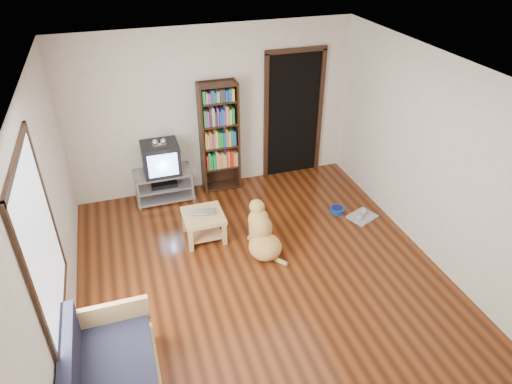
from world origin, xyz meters
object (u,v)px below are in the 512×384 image
object	(u,v)px
laptop	(203,214)
dog	(262,234)
coffee_table	(204,221)
dog_bowl	(337,210)
grey_rag	(362,217)
tv_stand	(164,184)
bookshelf	(219,132)
crt_tv	(161,157)

from	to	relation	value
laptop	dog	distance (m)	0.85
coffee_table	dog	xyz separation A→B (m)	(0.69, -0.51, -0.02)
dog_bowl	grey_rag	distance (m)	0.39
tv_stand	bookshelf	xyz separation A→B (m)	(0.95, 0.09, 0.73)
grey_rag	dog	bearing A→B (deg)	-171.66
laptop	crt_tv	bearing A→B (deg)	120.81
dog_bowl	dog	size ratio (longest dim) A/B	0.26
crt_tv	coffee_table	xyz separation A→B (m)	(0.38, -1.20, -0.46)
grey_rag	tv_stand	size ratio (longest dim) A/B	0.44
crt_tv	dog	distance (m)	2.07
grey_rag	bookshelf	distance (m)	2.56
laptop	grey_rag	xyz separation A→B (m)	(2.38, -0.23, -0.40)
grey_rag	laptop	bearing A→B (deg)	174.52
laptop	crt_tv	world-z (taller)	crt_tv
laptop	crt_tv	size ratio (longest dim) A/B	0.61
bookshelf	coffee_table	size ratio (longest dim) A/B	3.27
grey_rag	bookshelf	bearing A→B (deg)	139.68
laptop	coffee_table	xyz separation A→B (m)	(-0.00, 0.03, -0.13)
laptop	coffee_table	bearing A→B (deg)	103.71
dog_bowl	grey_rag	xyz separation A→B (m)	(0.30, -0.25, -0.03)
laptop	coffee_table	size ratio (longest dim) A/B	0.65
dog_bowl	laptop	bearing A→B (deg)	-179.39
bookshelf	coffee_table	world-z (taller)	bookshelf
dog_bowl	coffee_table	world-z (taller)	coffee_table
laptop	coffee_table	world-z (taller)	laptop
grey_rag	crt_tv	size ratio (longest dim) A/B	0.69
bookshelf	coffee_table	xyz separation A→B (m)	(-0.57, -1.27, -0.72)
crt_tv	bookshelf	world-z (taller)	bookshelf
tv_stand	coffee_table	size ratio (longest dim) A/B	1.64
dog_bowl	crt_tv	bearing A→B (deg)	153.76
grey_rag	coffee_table	world-z (taller)	coffee_table
coffee_table	grey_rag	bearing A→B (deg)	-6.20
dog_bowl	coffee_table	bearing A→B (deg)	179.78
grey_rag	coffee_table	size ratio (longest dim) A/B	0.73
coffee_table	dog	size ratio (longest dim) A/B	0.65
grey_rag	coffee_table	xyz separation A→B (m)	(-2.38, 0.26, 0.27)
bookshelf	tv_stand	bearing A→B (deg)	-174.37
laptop	grey_rag	size ratio (longest dim) A/B	0.89
crt_tv	bookshelf	size ratio (longest dim) A/B	0.32
laptop	dog	bearing A→B (deg)	-20.90
coffee_table	dog	world-z (taller)	dog
dog_bowl	grey_rag	bearing A→B (deg)	-39.81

